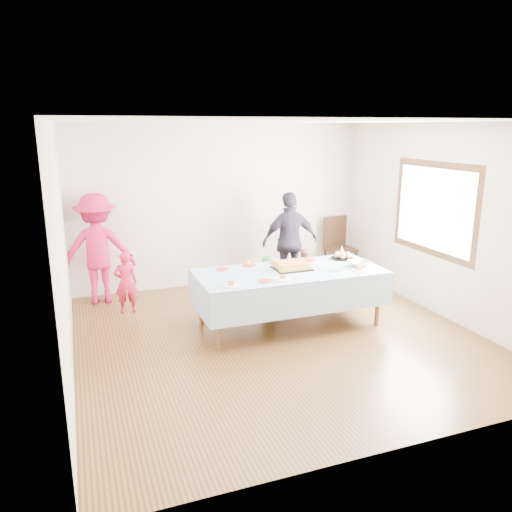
{
  "coord_description": "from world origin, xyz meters",
  "views": [
    {
      "loc": [
        -2.34,
        -5.53,
        2.64
      ],
      "look_at": [
        -0.19,
        0.3,
        1.02
      ],
      "focal_mm": 35.0,
      "sensor_mm": 36.0,
      "label": 1
    }
  ],
  "objects_px": {
    "birthday_cake": "(292,266)",
    "dining_chair": "(338,243)",
    "party_table": "(290,275)",
    "adult_left": "(98,249)"
  },
  "relations": [
    {
      "from": "birthday_cake",
      "to": "dining_chair",
      "type": "height_order",
      "value": "dining_chair"
    },
    {
      "from": "party_table",
      "to": "dining_chair",
      "type": "relative_size",
      "value": 2.33
    },
    {
      "from": "adult_left",
      "to": "dining_chair",
      "type": "bearing_deg",
      "value": -174.85
    },
    {
      "from": "party_table",
      "to": "dining_chair",
      "type": "height_order",
      "value": "dining_chair"
    },
    {
      "from": "party_table",
      "to": "adult_left",
      "type": "distance_m",
      "value": 3.02
    },
    {
      "from": "dining_chair",
      "to": "adult_left",
      "type": "bearing_deg",
      "value": 177.06
    },
    {
      "from": "birthday_cake",
      "to": "dining_chair",
      "type": "xyz_separation_m",
      "value": [
        1.75,
        1.85,
        -0.23
      ]
    },
    {
      "from": "party_table",
      "to": "dining_chair",
      "type": "bearing_deg",
      "value": 46.61
    },
    {
      "from": "birthday_cake",
      "to": "dining_chair",
      "type": "bearing_deg",
      "value": 46.6
    },
    {
      "from": "party_table",
      "to": "birthday_cake",
      "type": "relative_size",
      "value": 5.08
    }
  ]
}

